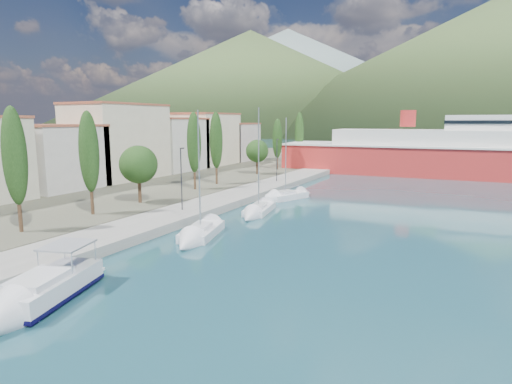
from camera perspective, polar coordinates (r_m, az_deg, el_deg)
The scene contains 11 objects.
ground at distance 138.90m, azimuth 20.14°, elevation 4.98°, with size 1400.00×1400.00×0.00m, color #1F4D58.
quay at distance 51.07m, azimuth -2.97°, elevation -0.72°, with size 5.00×88.00×0.80m, color gray.
land_strip at distance 83.20m, azimuth -22.71°, elevation 2.46°, with size 70.00×148.00×0.70m, color #565644.
town_buildings at distance 72.73m, azimuth -14.65°, elevation 6.12°, with size 9.20×69.20×11.30m.
tree_row at distance 58.19m, azimuth -6.19°, elevation 5.84°, with size 4.03×62.96×10.51m.
lamp_posts at distance 41.87m, azimuth -10.10°, elevation 2.01°, with size 0.15×46.82×6.06m.
motor_cruiser at distance 24.68m, azimuth -27.85°, elevation -12.73°, with size 4.99×9.18×3.26m.
sailboat_near at distance 34.15m, azimuth -8.25°, elevation -6.10°, with size 4.26×8.11×11.17m.
sailboat_mid at distance 42.80m, azimuth -0.21°, elevation -2.85°, with size 3.62×8.30×11.58m.
sailboat_far at distance 51.20m, azimuth 2.81°, elevation -0.80°, with size 4.84×7.63×10.72m.
ferry at distance 81.50m, azimuth 25.34°, elevation 4.47°, with size 60.49×15.76×11.90m.
Camera 1 is at (15.93, -17.66, 9.39)m, focal length 30.00 mm.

